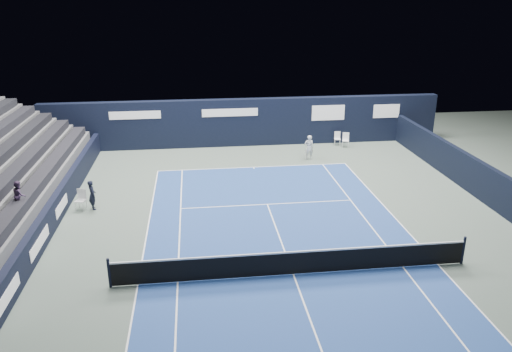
{
  "coord_description": "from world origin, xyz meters",
  "views": [
    {
      "loc": [
        -3.28,
        -15.31,
        9.49
      ],
      "look_at": [
        -0.49,
        6.88,
        1.3
      ],
      "focal_mm": 35.0,
      "sensor_mm": 36.0,
      "label": 1
    }
  ],
  "objects_px": {
    "line_judge_chair": "(81,198)",
    "folding_chair_back_b": "(346,139)",
    "tennis_net": "(294,262)",
    "folding_chair_back_a": "(337,136)",
    "tennis_player": "(309,147)"
  },
  "relations": [
    {
      "from": "line_judge_chair",
      "to": "folding_chair_back_b",
      "type": "bearing_deg",
      "value": 44.77
    },
    {
      "from": "folding_chair_back_b",
      "to": "tennis_net",
      "type": "xyz_separation_m",
      "value": [
        -6.5,
        -15.23,
        -0.03
      ]
    },
    {
      "from": "line_judge_chair",
      "to": "tennis_net",
      "type": "height_order",
      "value": "tennis_net"
    },
    {
      "from": "folding_chair_back_a",
      "to": "tennis_net",
      "type": "bearing_deg",
      "value": -100.97
    },
    {
      "from": "folding_chair_back_a",
      "to": "tennis_net",
      "type": "xyz_separation_m",
      "value": [
        -6.1,
        -15.81,
        -0.08
      ]
    },
    {
      "from": "folding_chair_back_b",
      "to": "tennis_player",
      "type": "bearing_deg",
      "value": -127.33
    },
    {
      "from": "line_judge_chair",
      "to": "tennis_player",
      "type": "height_order",
      "value": "tennis_player"
    },
    {
      "from": "folding_chair_back_b",
      "to": "tennis_player",
      "type": "distance_m",
      "value": 3.72
    },
    {
      "from": "folding_chair_back_a",
      "to": "tennis_player",
      "type": "height_order",
      "value": "tennis_player"
    },
    {
      "from": "line_judge_chair",
      "to": "tennis_player",
      "type": "bearing_deg",
      "value": 42.55
    },
    {
      "from": "line_judge_chair",
      "to": "folding_chair_back_a",
      "type": "bearing_deg",
      "value": 47.08
    },
    {
      "from": "tennis_player",
      "to": "folding_chair_back_a",
      "type": "bearing_deg",
      "value": 47.35
    },
    {
      "from": "folding_chair_back_b",
      "to": "tennis_net",
      "type": "height_order",
      "value": "tennis_net"
    },
    {
      "from": "tennis_net",
      "to": "tennis_player",
      "type": "bearing_deg",
      "value": 74.84
    },
    {
      "from": "tennis_net",
      "to": "folding_chair_back_b",
      "type": "bearing_deg",
      "value": 66.89
    }
  ]
}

